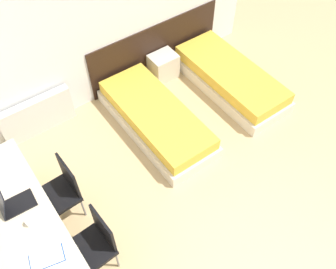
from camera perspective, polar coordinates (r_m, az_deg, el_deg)
wall_back at (r=5.37m, az=-10.93°, el=16.76°), size 5.36×0.05×2.70m
headboard_panel at (r=6.23m, az=-1.86°, el=12.89°), size 2.41×0.03×0.90m
bed_near_window at (r=5.50m, az=-1.84°, el=2.45°), size 0.85×2.01×0.39m
bed_near_door at (r=6.17m, az=9.45°, el=8.43°), size 0.85×2.01×0.39m
nightstand at (r=6.25m, az=-0.73°, el=10.33°), size 0.43×0.34×0.44m
radiator at (r=5.69m, az=-19.27°, el=2.66°), size 1.07×0.12×0.60m
desk at (r=4.31m, az=-19.25°, el=-13.94°), size 0.53×2.47×0.74m
chair_near_laptop at (r=4.63m, az=-15.98°, el=-8.15°), size 0.47×0.47×0.89m
chair_near_notebook at (r=4.24m, az=-11.17°, el=-15.93°), size 0.48×0.48×0.89m
laptop at (r=4.31m, az=-22.66°, el=-9.69°), size 0.37×0.25×0.36m
open_notebook at (r=3.99m, az=-17.99°, el=-17.43°), size 0.37×0.26×0.02m
mug at (r=4.17m, az=-20.32°, el=-12.44°), size 0.08×0.08×0.09m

